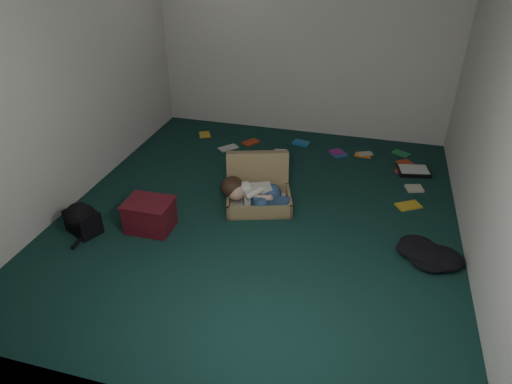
% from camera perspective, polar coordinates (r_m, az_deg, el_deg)
% --- Properties ---
extents(floor, '(4.50, 4.50, 0.00)m').
position_cam_1_polar(floor, '(4.80, 0.47, -2.68)').
color(floor, '#11312C').
rests_on(floor, ground).
extents(wall_back, '(4.50, 0.00, 4.50)m').
position_cam_1_polar(wall_back, '(6.35, 6.01, 18.46)').
color(wall_back, silver).
rests_on(wall_back, ground).
extents(wall_front, '(4.50, 0.00, 4.50)m').
position_cam_1_polar(wall_front, '(2.35, -13.66, -5.70)').
color(wall_front, silver).
rests_on(wall_front, ground).
extents(wall_left, '(0.00, 4.50, 4.50)m').
position_cam_1_polar(wall_left, '(5.09, -22.45, 13.18)').
color(wall_left, silver).
rests_on(wall_left, ground).
extents(wall_right, '(0.00, 4.50, 4.50)m').
position_cam_1_polar(wall_right, '(4.22, 28.17, 8.42)').
color(wall_right, silver).
rests_on(wall_right, ground).
extents(suitcase, '(0.85, 0.84, 0.50)m').
position_cam_1_polar(suitcase, '(4.94, 0.27, 0.42)').
color(suitcase, '#957E52').
rests_on(suitcase, floor).
extents(person, '(0.76, 0.38, 0.31)m').
position_cam_1_polar(person, '(4.77, -0.20, -0.20)').
color(person, beige).
rests_on(person, suitcase).
extents(maroon_bin, '(0.46, 0.36, 0.31)m').
position_cam_1_polar(maroon_bin, '(4.61, -13.14, -2.83)').
color(maroon_bin, '#55111A').
rests_on(maroon_bin, floor).
extents(backpack, '(0.52, 0.48, 0.25)m').
position_cam_1_polar(backpack, '(4.78, -20.83, -3.40)').
color(backpack, black).
rests_on(backpack, floor).
extents(clothing_pile, '(0.55, 0.50, 0.15)m').
position_cam_1_polar(clothing_pile, '(4.44, 20.79, -7.07)').
color(clothing_pile, black).
rests_on(clothing_pile, floor).
extents(paper_tray, '(0.42, 0.35, 0.05)m').
position_cam_1_polar(paper_tray, '(5.88, 19.08, 2.52)').
color(paper_tray, black).
rests_on(paper_tray, floor).
extents(book_scatter, '(3.06, 1.51, 0.02)m').
position_cam_1_polar(book_scatter, '(5.97, 9.10, 4.23)').
color(book_scatter, gold).
rests_on(book_scatter, floor).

